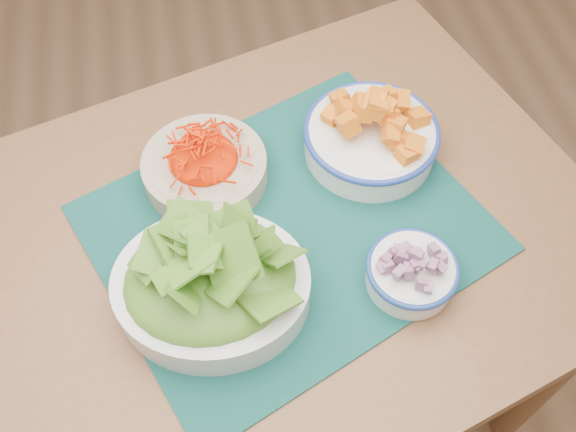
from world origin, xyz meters
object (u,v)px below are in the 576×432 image
object	(u,v)px
table	(237,281)
squash_bowl	(372,130)
carrot_bowl	(204,164)
placemat	(288,228)
lettuce_bowl	(210,277)
onion_bowl	(412,270)

from	to	relation	value
table	squash_bowl	distance (m)	0.33
carrot_bowl	squash_bowl	bearing A→B (deg)	0.92
table	carrot_bowl	size ratio (longest dim) A/B	5.20
placemat	lettuce_bowl	xyz separation A→B (m)	(-0.13, -0.10, 0.07)
lettuce_bowl	onion_bowl	xyz separation A→B (m)	(0.28, -0.03, -0.03)
placemat	squash_bowl	size ratio (longest dim) A/B	2.41
carrot_bowl	lettuce_bowl	bearing A→B (deg)	-93.94
table	lettuce_bowl	distance (m)	0.19
carrot_bowl	lettuce_bowl	world-z (taller)	lettuce_bowl
table	squash_bowl	world-z (taller)	squash_bowl
table	lettuce_bowl	world-z (taller)	lettuce_bowl
placemat	carrot_bowl	world-z (taller)	carrot_bowl
table	placemat	bearing A→B (deg)	-3.46
table	carrot_bowl	bearing A→B (deg)	83.05
squash_bowl	onion_bowl	xyz separation A→B (m)	(-0.01, -0.25, -0.02)
table	lettuce_bowl	bearing A→B (deg)	-131.74
placemat	table	bearing A→B (deg)	170.63
carrot_bowl	squash_bowl	distance (m)	0.27
table	placemat	distance (m)	0.14
squash_bowl	onion_bowl	world-z (taller)	squash_bowl
lettuce_bowl	squash_bowl	bearing A→B (deg)	48.69
squash_bowl	onion_bowl	distance (m)	0.25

